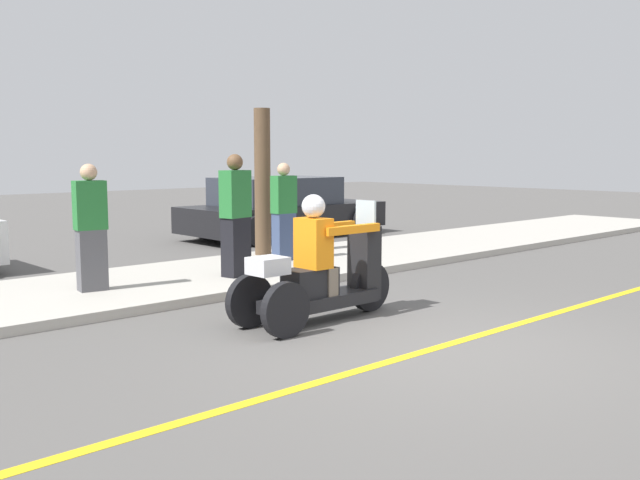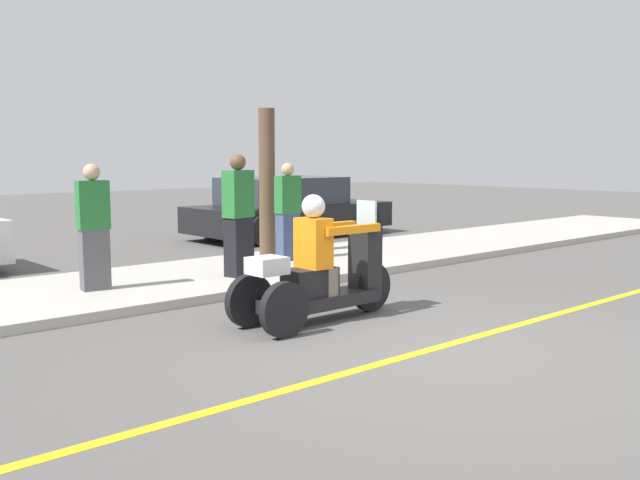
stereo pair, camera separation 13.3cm
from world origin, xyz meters
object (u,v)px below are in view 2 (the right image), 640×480
(spectator_by_tree, at_px, (94,229))
(tree_trunk, at_px, (267,182))
(parked_car_lot_center, at_px, (288,208))
(spectator_far_back, at_px, (239,218))
(motorcycle_trike, at_px, (320,276))
(spectator_near_curb, at_px, (288,213))

(spectator_by_tree, distance_m, tree_trunk, 3.87)
(parked_car_lot_center, relative_size, tree_trunk, 1.87)
(spectator_far_back, relative_size, tree_trunk, 0.69)
(spectator_far_back, bearing_deg, parked_car_lot_center, 44.17)
(motorcycle_trike, height_order, spectator_far_back, spectator_far_back)
(spectator_by_tree, xyz_separation_m, spectator_far_back, (2.00, -0.37, 0.06))
(parked_car_lot_center, bearing_deg, spectator_by_tree, -148.94)
(motorcycle_trike, distance_m, spectator_near_curb, 3.92)
(tree_trunk, bearing_deg, spectator_near_curb, -101.59)
(spectator_near_curb, bearing_deg, spectator_by_tree, -173.88)
(spectator_by_tree, relative_size, spectator_far_back, 0.93)
(spectator_near_curb, relative_size, tree_trunk, 0.64)
(spectator_near_curb, distance_m, tree_trunk, 0.92)
(spectator_near_curb, height_order, spectator_by_tree, spectator_by_tree)
(motorcycle_trike, bearing_deg, parked_car_lot_center, 53.43)
(spectator_by_tree, distance_m, parked_car_lot_center, 7.31)
(motorcycle_trike, distance_m, tree_trunk, 4.71)
(spectator_by_tree, bearing_deg, tree_trunk, 17.22)
(spectator_near_curb, bearing_deg, motorcycle_trike, -123.82)
(spectator_by_tree, bearing_deg, motorcycle_trike, -64.98)
(spectator_near_curb, height_order, spectator_far_back, spectator_far_back)
(motorcycle_trike, xyz_separation_m, parked_car_lot_center, (4.92, 6.64, 0.13))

